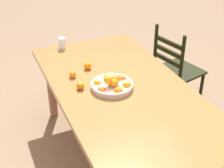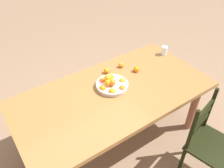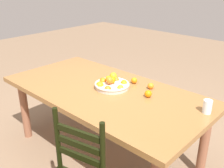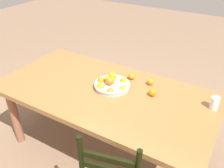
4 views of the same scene
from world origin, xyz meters
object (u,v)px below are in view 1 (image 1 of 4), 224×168
(orange_loose_2, at_px, (73,74))
(drinking_glass, at_px, (62,43))
(orange_loose_0, at_px, (80,86))
(dining_table, at_px, (122,97))
(orange_loose_1, at_px, (88,66))
(chair_near_window, at_px, (176,71))
(fruit_bowl, at_px, (112,85))

(orange_loose_2, xyz_separation_m, drinking_glass, (-0.61, 0.08, 0.03))
(orange_loose_0, height_order, orange_loose_2, orange_loose_0)
(dining_table, relative_size, orange_loose_1, 31.03)
(orange_loose_0, bearing_deg, orange_loose_2, 179.84)
(orange_loose_1, xyz_separation_m, orange_loose_2, (0.09, -0.17, -0.00))
(chair_near_window, distance_m, fruit_bowl, 1.12)
(orange_loose_0, distance_m, drinking_glass, 0.82)
(chair_near_window, relative_size, fruit_bowl, 2.81)
(fruit_bowl, xyz_separation_m, orange_loose_1, (-0.39, -0.07, -0.00))
(orange_loose_1, xyz_separation_m, drinking_glass, (-0.52, -0.08, 0.02))
(dining_table, relative_size, drinking_glass, 18.27)
(dining_table, relative_size, fruit_bowl, 5.96)
(chair_near_window, xyz_separation_m, fruit_bowl, (0.49, -0.95, 0.33))
(dining_table, height_order, chair_near_window, chair_near_window)
(dining_table, relative_size, orange_loose_0, 32.35)
(fruit_bowl, relative_size, orange_loose_1, 5.21)
(fruit_bowl, height_order, orange_loose_1, fruit_bowl)
(dining_table, bearing_deg, chair_near_window, 120.97)
(dining_table, distance_m, orange_loose_0, 0.36)
(orange_loose_0, height_order, orange_loose_1, orange_loose_1)
(chair_near_window, relative_size, orange_loose_1, 14.63)
(chair_near_window, bearing_deg, orange_loose_2, 86.03)
(fruit_bowl, distance_m, orange_loose_2, 0.38)
(fruit_bowl, xyz_separation_m, orange_loose_0, (-0.10, -0.24, -0.00))
(dining_table, distance_m, orange_loose_2, 0.47)
(orange_loose_0, bearing_deg, dining_table, 68.59)
(orange_loose_1, relative_size, drinking_glass, 0.59)
(orange_loose_2, bearing_deg, orange_loose_1, 118.33)
(chair_near_window, height_order, drinking_glass, chair_near_window)
(dining_table, height_order, orange_loose_0, orange_loose_0)
(orange_loose_0, bearing_deg, orange_loose_1, 150.28)
(fruit_bowl, bearing_deg, orange_loose_2, -141.60)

